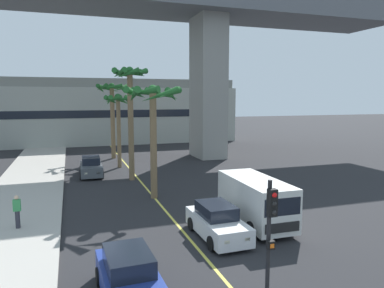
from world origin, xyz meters
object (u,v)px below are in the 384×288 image
(palm_tree_mid_median, at_px, (112,100))
(palm_tree_farthest_median, at_px, (118,110))
(palm_tree_near_median, at_px, (153,107))
(pedestrian_near_crosswalk, at_px, (17,211))
(delivery_van, at_px, (255,200))
(traffic_light_median_near, at_px, (270,233))
(car_queue_third, at_px, (129,278))
(car_queue_front, at_px, (217,222))
(car_queue_second, at_px, (91,167))
(palm_tree_far_median, at_px, (130,94))

(palm_tree_mid_median, bearing_deg, palm_tree_farthest_median, -90.81)
(palm_tree_near_median, relative_size, pedestrian_near_crosswalk, 4.45)
(delivery_van, relative_size, traffic_light_median_near, 1.26)
(car_queue_third, bearing_deg, delivery_van, 34.68)
(car_queue_front, distance_m, palm_tree_mid_median, 24.61)
(car_queue_front, distance_m, traffic_light_median_near, 6.89)
(car_queue_front, relative_size, car_queue_second, 1.00)
(palm_tree_near_median, xyz_separation_m, pedestrian_near_crosswalk, (-7.54, -3.60, -4.86))
(car_queue_front, distance_m, car_queue_second, 16.38)
(car_queue_second, relative_size, palm_tree_far_median, 0.47)
(delivery_van, height_order, palm_tree_near_median, palm_tree_near_median)
(car_queue_front, bearing_deg, palm_tree_near_median, 99.86)
(palm_tree_mid_median, distance_m, pedestrian_near_crosswalk, 21.85)
(palm_tree_farthest_median, bearing_deg, pedestrian_near_crosswalk, -114.71)
(delivery_van, distance_m, palm_tree_far_median, 13.93)
(palm_tree_mid_median, height_order, palm_tree_farthest_median, palm_tree_mid_median)
(traffic_light_median_near, bearing_deg, pedestrian_near_crosswalk, 126.70)
(car_queue_third, distance_m, palm_tree_near_median, 12.92)
(car_queue_third, bearing_deg, palm_tree_farthest_median, 83.43)
(car_queue_second, bearing_deg, traffic_light_median_near, -80.77)
(car_queue_third, xyz_separation_m, palm_tree_farthest_median, (2.59, 22.49, 4.61))
(delivery_van, bearing_deg, car_queue_front, -158.14)
(palm_tree_far_median, bearing_deg, palm_tree_farthest_median, 92.65)
(palm_tree_near_median, distance_m, palm_tree_farthest_median, 11.15)
(palm_tree_farthest_median, bearing_deg, car_queue_third, -96.57)
(car_queue_third, bearing_deg, palm_tree_mid_median, 84.54)
(palm_tree_near_median, distance_m, palm_tree_far_median, 5.75)
(traffic_light_median_near, relative_size, palm_tree_farthest_median, 0.62)
(palm_tree_farthest_median, relative_size, pedestrian_near_crosswalk, 4.18)
(palm_tree_near_median, distance_m, pedestrian_near_crosswalk, 9.67)
(car_queue_second, distance_m, car_queue_third, 19.63)
(car_queue_second, bearing_deg, car_queue_third, -89.74)
(delivery_van, distance_m, palm_tree_near_median, 8.75)
(car_queue_second, bearing_deg, car_queue_front, -73.17)
(traffic_light_median_near, relative_size, palm_tree_near_median, 0.58)
(car_queue_third, height_order, palm_tree_farthest_median, palm_tree_farthest_median)
(palm_tree_near_median, relative_size, palm_tree_far_median, 0.82)
(car_queue_second, height_order, palm_tree_near_median, palm_tree_near_median)
(car_queue_second, distance_m, palm_tree_mid_median, 10.27)
(car_queue_front, height_order, car_queue_second, same)
(car_queue_front, xyz_separation_m, pedestrian_near_crosswalk, (-8.83, 3.83, 0.28))
(car_queue_third, relative_size, palm_tree_mid_median, 0.52)
(palm_tree_near_median, bearing_deg, delivery_van, -59.45)
(palm_tree_farthest_median, bearing_deg, palm_tree_far_median, -87.35)
(car_queue_front, xyz_separation_m, palm_tree_near_median, (-1.29, 7.43, 5.13))
(palm_tree_mid_median, bearing_deg, palm_tree_near_median, -87.58)
(car_queue_third, xyz_separation_m, palm_tree_far_median, (2.84, 17.03, 6.00))
(palm_tree_far_median, bearing_deg, car_queue_third, -99.47)
(traffic_light_median_near, relative_size, palm_tree_far_median, 0.48)
(car_queue_third, xyz_separation_m, pedestrian_near_crosswalk, (-4.18, 7.77, 0.28))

